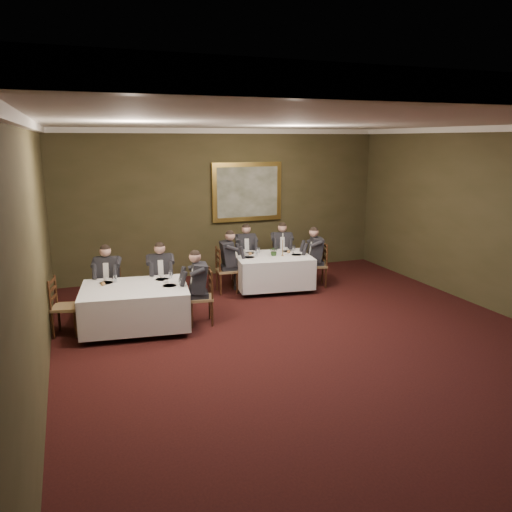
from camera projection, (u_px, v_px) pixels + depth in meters
ground at (319, 349)px, 7.92m from camera, size 10.00×10.00×0.00m
ceiling at (326, 121)px, 7.12m from camera, size 8.00×10.00×0.10m
back_wall at (225, 203)px, 12.08m from camera, size 8.00×0.10×3.50m
left_wall at (34, 264)px, 6.15m from camera, size 0.10×10.00×3.50m
crown_molding at (326, 126)px, 7.14m from camera, size 8.00×10.00×0.12m
table_main at (273, 269)px, 11.00m from camera, size 1.80×1.46×0.67m
table_second at (135, 304)px, 8.68m from camera, size 1.99×1.61×0.67m
chair_main_backleft at (246, 268)px, 11.74m from camera, size 0.49×0.47×1.00m
diner_main_backleft at (246, 259)px, 11.68m from camera, size 0.46×0.53×1.35m
chair_main_backright at (281, 266)px, 11.93m from camera, size 0.55×0.53×1.00m
diner_main_backright at (282, 257)px, 11.87m from camera, size 0.53×0.58×1.35m
chair_main_endleft at (226, 279)px, 10.82m from camera, size 0.45×0.47×1.00m
diner_main_endleft at (227, 269)px, 10.77m from camera, size 0.51×0.44×1.35m
chair_main_endright at (317, 274)px, 11.26m from camera, size 0.53×0.54×1.00m
diner_main_endright at (317, 264)px, 11.21m from camera, size 0.57×0.52×1.35m
chair_sec_backleft at (110, 299)px, 9.50m from camera, size 0.53×0.52×1.00m
diner_sec_backleft at (109, 288)px, 9.43m from camera, size 0.51×0.56×1.35m
chair_sec_backright at (162, 295)px, 9.71m from camera, size 0.49×0.48×1.00m
diner_sec_backright at (161, 284)px, 9.65m from camera, size 0.46×0.53×1.35m
chair_sec_endright at (202, 308)px, 8.97m from camera, size 0.48×0.50×1.00m
diner_sec_endright at (201, 296)px, 8.92m from camera, size 0.53×0.47×1.35m
chair_sec_endleft at (66, 318)px, 8.46m from camera, size 0.52×0.53×1.00m
centerpiece at (274, 250)px, 10.89m from camera, size 0.25×0.23×0.23m
candlestick at (283, 247)px, 10.86m from camera, size 0.08×0.08×0.52m
place_setting_table_main at (252, 251)px, 11.20m from camera, size 0.33×0.31×0.14m
place_setting_table_second at (109, 280)px, 8.90m from camera, size 0.33×0.31×0.14m
painting at (247, 192)px, 12.15m from camera, size 1.77×0.09×1.43m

